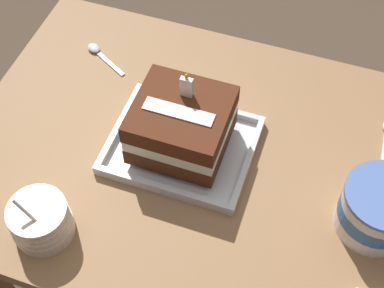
# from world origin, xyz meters

# --- Properties ---
(ground_plane) EXTENTS (8.00, 8.00, 0.00)m
(ground_plane) POSITION_xyz_m (0.00, 0.00, 0.00)
(ground_plane) COLOR #4C3D2D
(dining_table) EXTENTS (0.98, 0.70, 0.71)m
(dining_table) POSITION_xyz_m (0.00, 0.00, 0.59)
(dining_table) COLOR olive
(dining_table) RESTS_ON ground_plane
(foil_tray) EXTENTS (0.29, 0.23, 0.02)m
(foil_tray) POSITION_xyz_m (-0.05, 0.01, 0.72)
(foil_tray) COLOR silver
(foil_tray) RESTS_ON dining_table
(birthday_cake) EXTENTS (0.18, 0.17, 0.17)m
(birthday_cake) POSITION_xyz_m (-0.05, 0.01, 0.79)
(birthday_cake) COLOR #4B2514
(birthday_cake) RESTS_ON foil_tray
(bowl_stack) EXTENTS (0.11, 0.11, 0.12)m
(bowl_stack) POSITION_xyz_m (-0.22, -0.25, 0.75)
(bowl_stack) COLOR silver
(bowl_stack) RESTS_ON dining_table
(ice_cream_tub) EXTENTS (0.14, 0.14, 0.11)m
(ice_cream_tub) POSITION_xyz_m (0.34, -0.04, 0.76)
(ice_cream_tub) COLOR white
(ice_cream_tub) RESTS_ON dining_table
(serving_spoon_near_tray) EXTENTS (0.12, 0.08, 0.01)m
(serving_spoon_near_tray) POSITION_xyz_m (-0.32, 0.20, 0.71)
(serving_spoon_near_tray) COLOR silver
(serving_spoon_near_tray) RESTS_ON dining_table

